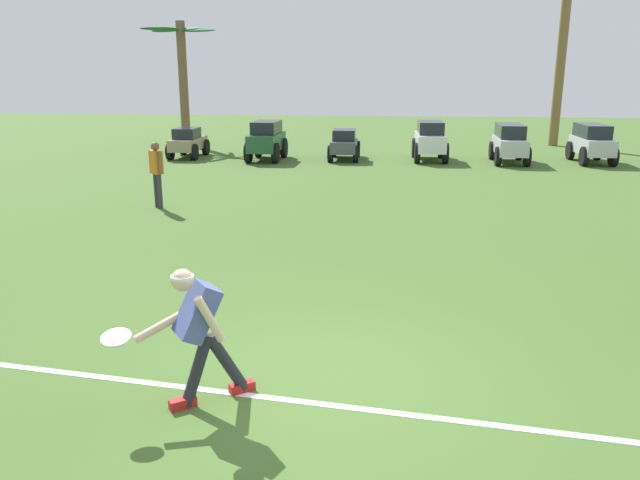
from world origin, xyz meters
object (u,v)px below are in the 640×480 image
(parked_car_slot_b, at_px, (267,140))
(parked_car_slot_a, at_px, (188,142))
(parked_car_slot_d, at_px, (430,140))
(parked_car_slot_f, at_px, (592,142))
(parked_car_slot_e, at_px, (510,142))
(parked_car_slot_c, at_px, (344,144))
(teammate_near_sideline, at_px, (157,169))
(palm_tree_left_of_centre, at_px, (562,45))
(frisbee_thrower, at_px, (199,328))
(frisbee_in_flight, at_px, (116,338))
(palm_tree_far_left, at_px, (182,72))

(parked_car_slot_b, bearing_deg, parked_car_slot_a, 172.44)
(parked_car_slot_d, relative_size, parked_car_slot_f, 0.98)
(parked_car_slot_b, xyz_separation_m, parked_car_slot_e, (8.66, 0.20, -0.02))
(parked_car_slot_a, xyz_separation_m, parked_car_slot_f, (14.62, 0.10, 0.16))
(parked_car_slot_c, bearing_deg, parked_car_slot_e, -2.14)
(parked_car_slot_a, height_order, parked_car_slot_d, parked_car_slot_d)
(parked_car_slot_f, bearing_deg, teammate_near_sideline, -144.72)
(parked_car_slot_f, bearing_deg, parked_car_slot_d, 179.78)
(parked_car_slot_d, distance_m, parked_car_slot_f, 5.64)
(parked_car_slot_d, height_order, palm_tree_left_of_centre, palm_tree_left_of_centre)
(parked_car_slot_a, bearing_deg, frisbee_thrower, -72.17)
(parked_car_slot_e, bearing_deg, palm_tree_left_of_centre, 62.44)
(parked_car_slot_a, relative_size, parked_car_slot_e, 0.90)
(teammate_near_sideline, xyz_separation_m, parked_car_slot_f, (12.58, 8.90, -0.22))
(parked_car_slot_e, bearing_deg, parked_car_slot_b, -178.65)
(teammate_near_sideline, xyz_separation_m, parked_car_slot_e, (9.70, 8.60, -0.22))
(frisbee_in_flight, bearing_deg, teammate_near_sideline, 107.84)
(parked_car_slot_d, bearing_deg, frisbee_in_flight, -102.76)
(frisbee_thrower, height_order, parked_car_slot_c, frisbee_thrower)
(parked_car_slot_d, xyz_separation_m, parked_car_slot_e, (2.76, -0.32, -0.02))
(parked_car_slot_b, distance_m, parked_car_slot_c, 2.85)
(parked_car_slot_e, distance_m, palm_tree_far_left, 13.97)
(frisbee_thrower, bearing_deg, parked_car_slot_d, 79.25)
(parked_car_slot_f, bearing_deg, parked_car_slot_a, -179.62)
(frisbee_in_flight, xyz_separation_m, parked_car_slot_e, (6.81, 17.57, -0.05))
(parked_car_slot_a, relative_size, parked_car_slot_b, 0.92)
(teammate_near_sideline, relative_size, parked_car_slot_c, 0.71)
(parked_car_slot_e, bearing_deg, parked_car_slot_c, 177.86)
(frisbee_in_flight, xyz_separation_m, palm_tree_far_left, (-6.29, 21.83, 2.31))
(teammate_near_sideline, bearing_deg, parked_car_slot_e, 41.58)
(parked_car_slot_f, bearing_deg, parked_car_slot_e, -174.08)
(parked_car_slot_a, height_order, parked_car_slot_f, parked_car_slot_f)
(parked_car_slot_d, relative_size, parked_car_slot_e, 0.97)
(parked_car_slot_a, xyz_separation_m, palm_tree_far_left, (-1.37, 4.05, 2.52))
(frisbee_thrower, height_order, frisbee_in_flight, frisbee_thrower)
(parked_car_slot_b, relative_size, parked_car_slot_e, 0.98)
(frisbee_in_flight, xyz_separation_m, parked_car_slot_f, (9.69, 17.87, -0.05))
(teammate_near_sideline, distance_m, parked_car_slot_f, 15.41)
(palm_tree_far_left, xyz_separation_m, palm_tree_left_of_centre, (16.02, 1.34, 1.10))
(teammate_near_sideline, height_order, parked_car_slot_f, teammate_near_sideline)
(parked_car_slot_b, xyz_separation_m, parked_car_slot_d, (5.90, 0.53, 0.00))
(frisbee_thrower, distance_m, teammate_near_sideline, 9.41)
(palm_tree_far_left, bearing_deg, frisbee_thrower, -72.02)
(parked_car_slot_b, bearing_deg, frisbee_thrower, -81.50)
(parked_car_slot_c, xyz_separation_m, parked_car_slot_f, (8.73, 0.08, 0.16))
(teammate_near_sideline, height_order, parked_car_slot_e, teammate_near_sideline)
(parked_car_slot_e, height_order, palm_tree_left_of_centre, palm_tree_left_of_centre)
(parked_car_slot_e, xyz_separation_m, parked_car_slot_f, (2.88, 0.30, 0.00))
(palm_tree_left_of_centre, bearing_deg, teammate_near_sideline, -131.62)
(frisbee_in_flight, height_order, parked_car_slot_a, parked_car_slot_a)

